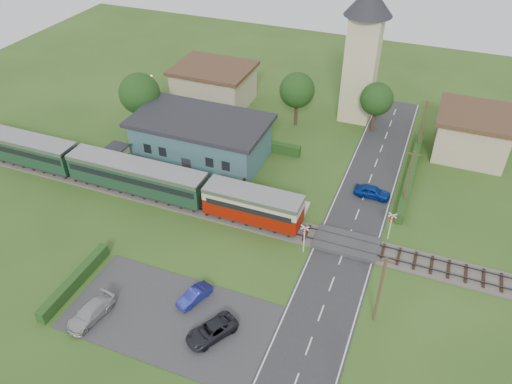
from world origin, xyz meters
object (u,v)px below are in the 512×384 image
at_px(church_tower, 364,45).
at_px(crossing_signal_far, 391,222).
at_px(car_park_silver, 90,313).
at_px(pedestrian_far, 131,161).
at_px(car_on_road, 372,192).
at_px(crossing_signal_near, 304,235).
at_px(train, 112,170).
at_px(equipment_hut, 118,156).
at_px(house_west, 214,84).
at_px(station_building, 201,138).
at_px(house_east, 472,133).
at_px(car_park_blue, 194,296).
at_px(car_park_dark, 211,331).
at_px(pedestrian_near, 244,186).

bearing_deg(church_tower, crossing_signal_far, -69.98).
xyz_separation_m(church_tower, car_park_silver, (-12.50, -42.50, -9.51)).
bearing_deg(pedestrian_far, car_on_road, -76.25).
distance_m(crossing_signal_near, car_park_silver, 19.85).
distance_m(train, crossing_signal_far, 30.21).
relative_size(equipment_hut, crossing_signal_near, 0.78).
distance_m(house_west, crossing_signal_near, 33.22).
distance_m(station_building, car_park_silver, 25.69).
relative_size(station_building, car_park_silver, 3.64).
bearing_deg(pedestrian_far, house_east, -60.11).
distance_m(church_tower, car_park_blue, 39.24).
relative_size(crossing_signal_far, car_park_dark, 0.76).
bearing_deg(equipment_hut, car_park_blue, -40.23).
bearing_deg(crossing_signal_far, car_park_silver, -138.16).
distance_m(equipment_hut, house_east, 42.41).
distance_m(church_tower, house_east, 17.21).
relative_size(church_tower, crossing_signal_near, 5.37).
distance_m(house_east, car_on_road, 16.39).
xyz_separation_m(equipment_hut, car_park_dark, (20.51, -17.63, -1.07)).
relative_size(house_west, car_park_blue, 3.24).
bearing_deg(car_park_blue, station_building, 135.09).
bearing_deg(pedestrian_near, equipment_hut, -7.24).
xyz_separation_m(car_park_silver, pedestrian_far, (-8.88, 19.79, 0.70)).
distance_m(crossing_signal_near, crossing_signal_far, 8.65).
height_order(house_east, crossing_signal_near, house_east).
relative_size(crossing_signal_far, car_on_road, 0.84).
bearing_deg(church_tower, car_park_silver, -106.39).
xyz_separation_m(equipment_hut, train, (1.49, -3.20, 0.43)).
bearing_deg(car_park_silver, crossing_signal_near, 55.60).
relative_size(house_east, pedestrian_far, 4.56).
height_order(church_tower, car_park_dark, church_tower).
bearing_deg(car_park_dark, equipment_hut, 169.23).
height_order(crossing_signal_near, pedestrian_far, crossing_signal_near).
bearing_deg(car_park_blue, car_park_dark, -23.06).
bearing_deg(house_east, car_park_dark, -115.65).
xyz_separation_m(station_building, house_east, (30.00, 13.01, 0.10)).
bearing_deg(crossing_signal_near, house_east, 60.87).
relative_size(church_tower, car_on_road, 4.53).
relative_size(house_east, car_park_blue, 2.64).
bearing_deg(car_park_dark, crossing_signal_near, 102.00).
bearing_deg(car_on_road, equipment_hut, 100.67).
bearing_deg(pedestrian_near, station_building, -43.39).
xyz_separation_m(house_west, car_park_dark, (17.51, -37.43, -2.12)).
relative_size(house_east, car_park_silver, 2.00).
relative_size(house_west, crossing_signal_far, 3.30).
bearing_deg(car_park_silver, house_east, 64.67).
distance_m(house_east, crossing_signal_far, 20.64).
bearing_deg(equipment_hut, car_on_road, 10.64).
relative_size(train, church_tower, 2.45).
bearing_deg(car_park_dark, train, 172.73).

